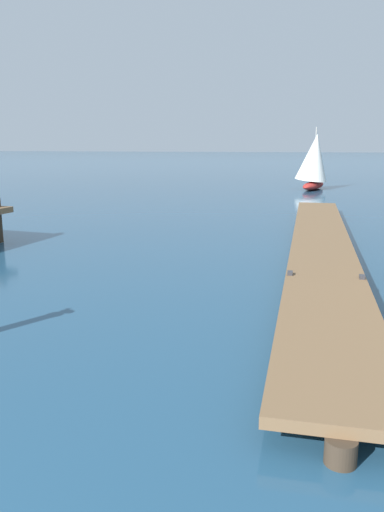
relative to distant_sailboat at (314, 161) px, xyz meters
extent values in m
cube|color=brown|center=(-0.12, -23.72, -1.73)|extent=(2.05, 21.68, 0.16)
cylinder|color=#3D3023|center=(-0.25, -34.55, -1.95)|extent=(0.36, 0.36, 0.29)
cylinder|color=#3D3023|center=(-0.19, -29.14, -1.95)|extent=(0.36, 0.36, 0.29)
cylinder|color=#3D3023|center=(-0.12, -23.72, -1.95)|extent=(0.36, 0.36, 0.29)
cylinder|color=#3D3023|center=(-0.06, -18.31, -1.95)|extent=(0.36, 0.36, 0.29)
cylinder|color=#3D3023|center=(0.00, -12.89, -1.95)|extent=(0.36, 0.36, 0.29)
cube|color=#333338|center=(-0.97, -28.04, -1.61)|extent=(0.12, 0.20, 0.08)
cube|color=#333338|center=(0.63, -28.06, -1.61)|extent=(0.12, 0.20, 0.08)
ellipsoid|color=#AD2823|center=(0.05, 0.21, -1.80)|extent=(2.22, 4.82, 0.60)
cylinder|color=#B2ADA3|center=(0.08, 0.30, 0.50)|extent=(0.08, 0.08, 3.98)
cone|color=silver|center=(-0.01, -0.03, 0.30)|extent=(3.18, 2.94, 3.61)
camera|label=1|loc=(-0.80, -39.79, 1.35)|focal=35.98mm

